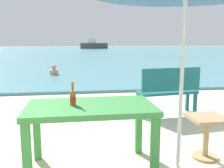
# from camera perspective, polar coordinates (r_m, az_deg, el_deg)

# --- Properties ---
(sea_water) EXTENTS (120.00, 50.00, 0.08)m
(sea_water) POSITION_cam_1_polar(r_m,az_deg,el_deg) (32.01, -6.15, 7.18)
(sea_water) COLOR teal
(sea_water) RESTS_ON ground_plane
(picnic_table_green) EXTENTS (1.40, 0.80, 0.76)m
(picnic_table_green) POSITION_cam_1_polar(r_m,az_deg,el_deg) (2.85, -4.82, -6.82)
(picnic_table_green) COLOR #3D8C42
(picnic_table_green) RESTS_ON ground_plane
(beer_bottle_amber) EXTENTS (0.07, 0.07, 0.26)m
(beer_bottle_amber) POSITION_cam_1_polar(r_m,az_deg,el_deg) (2.81, -8.78, -2.87)
(beer_bottle_amber) COLOR brown
(beer_bottle_amber) RESTS_ON picnic_table_green
(side_table_wood) EXTENTS (0.44, 0.44, 0.54)m
(side_table_wood) POSITION_cam_1_polar(r_m,az_deg,el_deg) (3.41, 20.44, -9.84)
(side_table_wood) COLOR tan
(side_table_wood) RESTS_ON ground_plane
(bench_teal_center) EXTENTS (1.23, 0.50, 0.95)m
(bench_teal_center) POSITION_cam_1_polar(r_m,az_deg,el_deg) (5.05, 12.63, -0.98)
(bench_teal_center) COLOR #196066
(bench_teal_center) RESTS_ON ground_plane
(swimmer_person) EXTENTS (0.34, 0.34, 0.41)m
(swimmer_person) POSITION_cam_1_polar(r_m,az_deg,el_deg) (10.60, -12.90, 2.90)
(swimmer_person) COLOR tan
(swimmer_person) RESTS_ON sea_water
(boat_ferry) EXTENTS (4.60, 1.26, 1.67)m
(boat_ferry) POSITION_cam_1_polar(r_m,az_deg,el_deg) (43.82, -4.17, 8.73)
(boat_ferry) COLOR #4C4C4C
(boat_ferry) RESTS_ON sea_water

